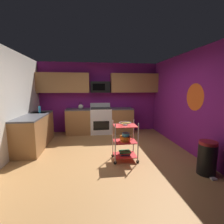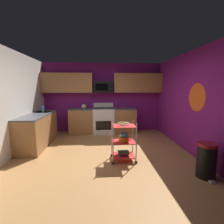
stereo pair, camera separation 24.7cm
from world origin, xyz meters
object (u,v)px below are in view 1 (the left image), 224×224
object	(u,v)px
kettle	(81,107)
dish_soap_bottle	(40,109)
mixing_bowl_small	(126,134)
mixing_bowl_large	(125,139)
rolling_cart	(125,141)
microwave	(100,87)
fruit_bowl	(125,123)
book_stack	(125,153)
trash_can	(207,158)
oven_range	(101,120)

from	to	relation	value
kettle	dish_soap_bottle	xyz separation A→B (m)	(-1.19, -0.79, 0.02)
mixing_bowl_small	mixing_bowl_large	bearing A→B (deg)	-178.40
rolling_cart	kettle	world-z (taller)	kettle
microwave	mixing_bowl_small	distance (m)	2.76
fruit_bowl	dish_soap_bottle	size ratio (longest dim) A/B	1.36
mixing_bowl_large	dish_soap_bottle	xyz separation A→B (m)	(-2.32, 1.60, 0.50)
mixing_bowl_small	microwave	bearing A→B (deg)	99.84
microwave	mixing_bowl_large	xyz separation A→B (m)	(0.42, -2.51, -1.18)
rolling_cart	dish_soap_bottle	world-z (taller)	dish_soap_bottle
mixing_bowl_large	rolling_cart	bearing A→B (deg)	180.00
microwave	rolling_cart	world-z (taller)	microwave
book_stack	trash_can	size ratio (longest dim) A/B	0.39
rolling_cart	mixing_bowl_small	xyz separation A→B (m)	(0.02, 0.00, 0.17)
mixing_bowl_small	rolling_cart	bearing A→B (deg)	-178.87
microwave	oven_range	bearing A→B (deg)	-89.74
microwave	trash_can	xyz separation A→B (m)	(1.87, -3.32, -1.37)
microwave	trash_can	size ratio (longest dim) A/B	1.06
oven_range	mixing_bowl_large	distance (m)	2.44
dish_soap_bottle	trash_can	world-z (taller)	dish_soap_bottle
microwave	fruit_bowl	size ratio (longest dim) A/B	2.57
rolling_cart	kettle	size ratio (longest dim) A/B	3.47
oven_range	microwave	bearing A→B (deg)	90.26
oven_range	microwave	xyz separation A→B (m)	(-0.00, 0.10, 1.22)
mixing_bowl_large	kettle	world-z (taller)	kettle
oven_range	mixing_bowl_large	bearing A→B (deg)	-80.05
dish_soap_bottle	fruit_bowl	bearing A→B (deg)	-34.66
oven_range	kettle	xyz separation A→B (m)	(-0.72, -0.00, 0.52)
microwave	rolling_cart	xyz separation A→B (m)	(0.42, -2.51, -1.25)
rolling_cart	oven_range	bearing A→B (deg)	99.82
book_stack	oven_range	bearing A→B (deg)	99.82
dish_soap_bottle	kettle	bearing A→B (deg)	33.84
rolling_cart	mixing_bowl_large	size ratio (longest dim) A/B	3.63
book_stack	kettle	size ratio (longest dim) A/B	0.98
oven_range	mixing_bowl_small	size ratio (longest dim) A/B	6.04
fruit_bowl	trash_can	xyz separation A→B (m)	(1.46, -0.81, -0.55)
trash_can	rolling_cart	bearing A→B (deg)	150.91
microwave	mixing_bowl_small	size ratio (longest dim) A/B	3.85
rolling_cart	mixing_bowl_large	world-z (taller)	rolling_cart
oven_range	rolling_cart	bearing A→B (deg)	-80.18
dish_soap_bottle	trash_can	distance (m)	4.53
mixing_bowl_large	dish_soap_bottle	distance (m)	2.87
microwave	book_stack	xyz separation A→B (m)	(0.42, -2.51, -1.52)
oven_range	dish_soap_bottle	distance (m)	2.13
mixing_bowl_small	book_stack	world-z (taller)	mixing_bowl_small
microwave	book_stack	distance (m)	2.96
rolling_cart	mixing_bowl_large	xyz separation A→B (m)	(0.01, 0.00, 0.07)
book_stack	dish_soap_bottle	xyz separation A→B (m)	(-2.32, 1.60, 0.84)
fruit_bowl	dish_soap_bottle	bearing A→B (deg)	145.34
rolling_cart	trash_can	world-z (taller)	rolling_cart
oven_range	kettle	bearing A→B (deg)	-179.69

